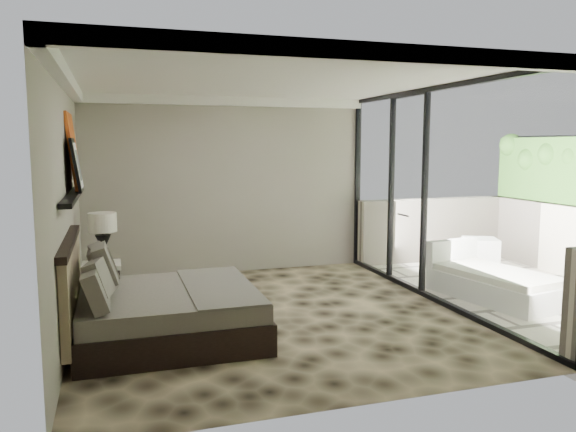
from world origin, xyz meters
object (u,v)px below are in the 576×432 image
object	(u,v)px
bed	(159,309)
table_lamp	(103,231)
lounger	(492,282)
ottoman	(480,254)
nightstand	(102,284)

from	to	relation	value
bed	table_lamp	world-z (taller)	table_lamp
bed	lounger	distance (m)	4.42
bed	ottoman	size ratio (longest dim) A/B	3.72
table_lamp	ottoman	size ratio (longest dim) A/B	1.26
nightstand	ottoman	size ratio (longest dim) A/B	0.93
ottoman	table_lamp	bearing A→B (deg)	-178.50
nightstand	ottoman	xyz separation A→B (m)	(5.94, 0.18, 0.02)
nightstand	table_lamp	distance (m)	0.70
ottoman	lounger	xyz separation A→B (m)	(-0.94, -1.54, -0.05)
nightstand	lounger	world-z (taller)	lounger
bed	lounger	world-z (taller)	bed
bed	nightstand	world-z (taller)	bed
bed	table_lamp	xyz separation A→B (m)	(-0.56, 1.68, 0.62)
ottoman	lounger	bearing A→B (deg)	-121.30
bed	table_lamp	distance (m)	1.88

